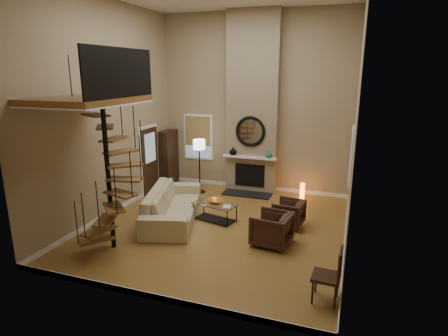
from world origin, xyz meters
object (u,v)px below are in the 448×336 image
(sofa, at_px, (172,204))
(floor_lamp, at_px, (199,149))
(armchair_near, at_px, (291,213))
(accent_lamp, at_px, (302,191))
(armchair_far, at_px, (275,230))
(side_chair, at_px, (332,273))
(hutch, at_px, (168,157))
(coffee_table, at_px, (215,210))

(sofa, bearing_deg, floor_lamp, -12.01)
(armchair_near, xyz_separation_m, accent_lamp, (-0.02, 2.16, -0.10))
(armchair_far, relative_size, side_chair, 0.85)
(hutch, relative_size, side_chair, 1.81)
(armchair_far, height_order, floor_lamp, floor_lamp)
(armchair_far, relative_size, coffee_table, 0.68)
(hutch, bearing_deg, floor_lamp, -19.85)
(hutch, xyz_separation_m, side_chair, (5.65, -5.10, -0.42))
(armchair_far, xyz_separation_m, floor_lamp, (-3.00, 2.85, 1.06))
(hutch, xyz_separation_m, armchair_far, (4.33, -3.33, -0.60))
(armchair_near, xyz_separation_m, floor_lamp, (-3.18, 1.76, 1.06))
(hutch, relative_size, armchair_far, 2.15)
(sofa, distance_m, accent_lamp, 3.99)
(sofa, height_order, armchair_near, sofa)
(accent_lamp, bearing_deg, floor_lamp, -172.80)
(hutch, distance_m, armchair_near, 5.08)
(hutch, height_order, coffee_table, hutch)
(sofa, distance_m, armchair_far, 2.87)
(sofa, xyz_separation_m, armchair_near, (2.99, 0.49, -0.04))
(floor_lamp, bearing_deg, accent_lamp, 7.20)
(hutch, distance_m, coffee_table, 3.64)
(coffee_table, height_order, floor_lamp, floor_lamp)
(armchair_far, relative_size, floor_lamp, 0.48)
(hutch, height_order, armchair_near, hutch)
(hutch, bearing_deg, armchair_near, -26.44)
(armchair_near, bearing_deg, accent_lamp, -172.60)
(coffee_table, bearing_deg, hutch, 136.45)
(armchair_near, xyz_separation_m, armchair_far, (-0.18, -1.08, 0.00))
(armchair_near, distance_m, armchair_far, 1.10)
(floor_lamp, bearing_deg, armchair_far, -43.50)
(sofa, bearing_deg, armchair_far, -118.56)
(sofa, distance_m, floor_lamp, 2.48)
(armchair_far, xyz_separation_m, side_chair, (1.31, -1.77, 0.17))
(armchair_near, bearing_deg, hutch, -109.55)
(hutch, xyz_separation_m, coffee_table, (2.59, -2.47, -0.67))
(coffee_table, distance_m, side_chair, 4.04)
(coffee_table, height_order, accent_lamp, accent_lamp)
(hutch, distance_m, floor_lamp, 1.49)
(armchair_near, relative_size, side_chair, 0.73)
(armchair_near, xyz_separation_m, side_chair, (1.13, -2.85, 0.17))
(armchair_near, height_order, side_chair, side_chair)
(floor_lamp, height_order, side_chair, floor_lamp)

